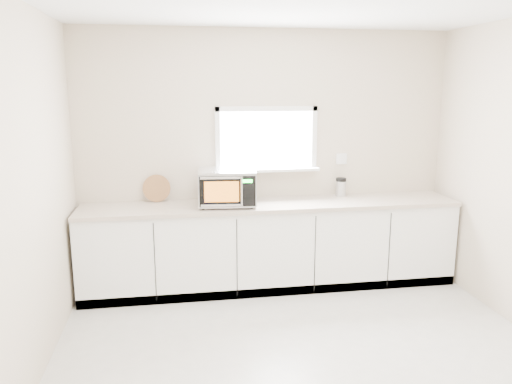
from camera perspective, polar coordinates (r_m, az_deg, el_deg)
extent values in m
plane|color=beige|center=(4.01, 6.59, -19.81)|extent=(4.00, 4.00, 0.00)
cube|color=beige|center=(5.41, 1.15, 3.94)|extent=(4.00, 0.02, 2.70)
cube|color=white|center=(5.37, 1.19, 6.03)|extent=(1.00, 0.02, 0.60)
cube|color=white|center=(5.35, 1.30, 2.55)|extent=(1.12, 0.16, 0.03)
cube|color=white|center=(5.33, 1.24, 9.49)|extent=(1.10, 0.04, 0.05)
cube|color=white|center=(5.40, 1.20, 2.58)|extent=(1.10, 0.04, 0.05)
cube|color=white|center=(5.29, -4.41, 5.90)|extent=(0.05, 0.04, 0.70)
cube|color=white|center=(5.48, 6.66, 6.07)|extent=(0.05, 0.04, 0.70)
cube|color=white|center=(5.62, 9.74, 3.77)|extent=(0.12, 0.01, 0.12)
cube|color=white|center=(5.33, 1.70, -6.24)|extent=(3.92, 0.60, 0.88)
cube|color=beige|center=(5.19, 1.75, -1.45)|extent=(3.92, 0.64, 0.04)
cylinder|color=black|center=(4.93, -6.04, -1.91)|extent=(0.03, 0.03, 0.02)
cylinder|color=black|center=(5.26, -5.96, -1.02)|extent=(0.03, 0.03, 0.02)
cylinder|color=black|center=(4.94, -0.49, -1.81)|extent=(0.03, 0.03, 0.02)
cylinder|color=black|center=(5.27, -0.77, -0.93)|extent=(0.03, 0.03, 0.02)
cube|color=#B4B6BC|center=(5.06, -3.34, 0.57)|extent=(0.60, 0.48, 0.34)
cube|color=black|center=(4.84, -3.27, 0.05)|extent=(0.54, 0.06, 0.30)
cube|color=orange|center=(4.83, -3.94, 0.02)|extent=(0.33, 0.03, 0.20)
cylinder|color=silver|center=(4.82, -1.64, 0.02)|extent=(0.02, 0.02, 0.27)
cube|color=black|center=(4.84, -0.98, 0.08)|extent=(0.14, 0.02, 0.29)
cube|color=#19FF33|center=(4.82, -0.98, 1.25)|extent=(0.10, 0.01, 0.03)
cube|color=silver|center=(5.03, -3.36, 2.52)|extent=(0.60, 0.48, 0.01)
cube|color=#4F341C|center=(5.02, -2.23, -0.28)|extent=(0.13, 0.21, 0.24)
cube|color=black|center=(4.95, -2.39, 0.68)|extent=(0.02, 0.04, 0.09)
cube|color=black|center=(4.96, -2.08, 0.81)|extent=(0.02, 0.04, 0.09)
cube|color=black|center=(4.97, -1.77, 0.62)|extent=(0.02, 0.04, 0.09)
cube|color=black|center=(4.95, -2.24, 1.01)|extent=(0.02, 0.04, 0.09)
cube|color=black|center=(4.96, -1.87, 1.04)|extent=(0.02, 0.04, 0.09)
cylinder|color=#9E693D|center=(5.32, -11.29, 0.42)|extent=(0.29, 0.07, 0.29)
cylinder|color=#B4B6BC|center=(5.58, 9.66, 0.40)|extent=(0.15, 0.15, 0.17)
cylinder|color=black|center=(5.56, 9.70, 1.43)|extent=(0.14, 0.14, 0.04)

